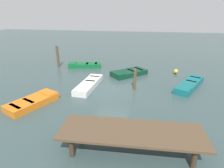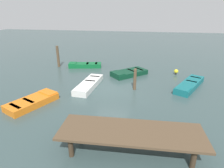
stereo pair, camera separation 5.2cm
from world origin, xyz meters
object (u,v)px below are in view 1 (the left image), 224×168
(marker_buoy, at_px, (176,71))
(mooring_piling_near_left, at_px, (135,79))
(rowboat_teal, at_px, (189,85))
(mooring_piling_far_left, at_px, (58,57))
(rowboat_orange, at_px, (33,102))
(dock_segment, at_px, (131,133))
(rowboat_white, at_px, (89,84))
(rowboat_dark_green, at_px, (129,73))
(rowboat_green, at_px, (85,65))

(marker_buoy, bearing_deg, mooring_piling_near_left, 50.42)
(rowboat_teal, height_order, mooring_piling_far_left, mooring_piling_far_left)
(marker_buoy, bearing_deg, rowboat_teal, 101.33)
(mooring_piling_far_left, xyz_separation_m, mooring_piling_near_left, (-7.97, 4.52, -0.28))
(rowboat_orange, height_order, mooring_piling_near_left, mooring_piling_near_left)
(dock_segment, bearing_deg, rowboat_white, -62.35)
(dock_segment, distance_m, marker_buoy, 10.94)
(rowboat_white, height_order, rowboat_dark_green, same)
(rowboat_green, xyz_separation_m, mooring_piling_near_left, (-5.33, 4.83, 0.56))
(rowboat_dark_green, bearing_deg, rowboat_green, -63.76)
(rowboat_teal, bearing_deg, rowboat_dark_green, -85.29)
(rowboat_green, xyz_separation_m, rowboat_teal, (-9.30, 3.70, -0.00))
(dock_segment, height_order, rowboat_dark_green, dock_segment)
(rowboat_dark_green, relative_size, rowboat_orange, 1.00)
(rowboat_white, xyz_separation_m, marker_buoy, (-6.76, -4.26, 0.07))
(rowboat_white, height_order, marker_buoy, marker_buoy)
(rowboat_orange, height_order, marker_buoy, marker_buoy)
(rowboat_orange, xyz_separation_m, rowboat_teal, (-9.86, -4.63, -0.00))
(rowboat_dark_green, height_order, mooring_piling_far_left, mooring_piling_far_left)
(rowboat_dark_green, distance_m, rowboat_orange, 8.40)
(dock_segment, bearing_deg, rowboat_teal, -118.98)
(dock_segment, relative_size, rowboat_dark_green, 1.76)
(rowboat_white, xyz_separation_m, rowboat_orange, (2.51, 3.33, 0.00))
(rowboat_dark_green, bearing_deg, marker_buoy, 149.74)
(mooring_piling_far_left, distance_m, mooring_piling_near_left, 9.17)
(rowboat_orange, height_order, rowboat_teal, same)
(rowboat_green, bearing_deg, rowboat_orange, 74.02)
(rowboat_dark_green, height_order, rowboat_green, same)
(mooring_piling_near_left, xyz_separation_m, marker_buoy, (-3.38, -4.09, -0.49))
(rowboat_white, bearing_deg, rowboat_teal, 103.79)
(rowboat_white, relative_size, rowboat_green, 1.16)
(rowboat_green, height_order, marker_buoy, marker_buoy)
(mooring_piling_far_left, bearing_deg, dock_segment, 127.13)
(mooring_piling_near_left, bearing_deg, rowboat_teal, -164.09)
(dock_segment, xyz_separation_m, rowboat_white, (3.66, -6.22, -0.63))
(rowboat_white, relative_size, mooring_piling_far_left, 1.83)
(dock_segment, distance_m, rowboat_dark_green, 9.59)
(dock_segment, distance_m, rowboat_teal, 8.40)
(rowboat_orange, bearing_deg, dock_segment, -91.23)
(rowboat_dark_green, relative_size, mooring_piling_near_left, 2.11)
(mooring_piling_near_left, bearing_deg, rowboat_dark_green, -77.06)
(marker_buoy, bearing_deg, rowboat_orange, 39.29)
(dock_segment, bearing_deg, rowboat_orange, -27.93)
(dock_segment, bearing_deg, rowboat_dark_green, -86.80)
(rowboat_teal, xyz_separation_m, mooring_piling_near_left, (3.98, 1.13, 0.56))
(dock_segment, distance_m, rowboat_white, 7.24)
(rowboat_green, relative_size, rowboat_teal, 0.83)
(rowboat_white, distance_m, mooring_piling_far_left, 6.61)
(rowboat_green, bearing_deg, rowboat_teal, 146.18)
(rowboat_orange, bearing_deg, rowboat_teal, -40.98)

